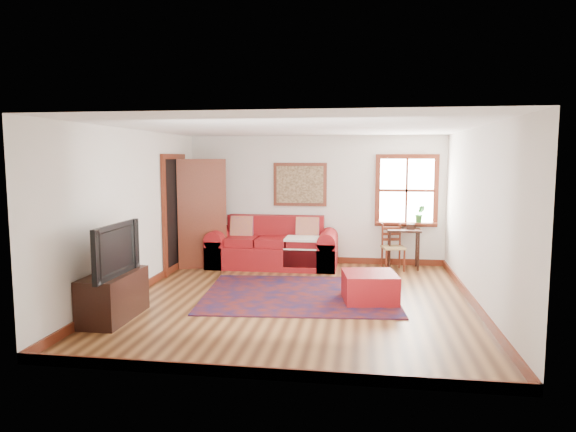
% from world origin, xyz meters
% --- Properties ---
extents(ground, '(5.50, 5.50, 0.00)m').
position_xyz_m(ground, '(0.00, 0.00, 0.00)').
color(ground, '#472613').
rests_on(ground, ground).
extents(room_envelope, '(5.04, 5.54, 2.52)m').
position_xyz_m(room_envelope, '(0.00, 0.02, 1.65)').
color(room_envelope, silver).
rests_on(room_envelope, ground).
extents(window, '(1.18, 0.20, 1.38)m').
position_xyz_m(window, '(1.78, 2.70, 1.31)').
color(window, white).
rests_on(window, ground).
extents(doorway, '(0.89, 1.08, 2.14)m').
position_xyz_m(doorway, '(-2.21, 1.78, 1.07)').
color(doorway, black).
rests_on(doorway, ground).
extents(framed_artwork, '(1.05, 0.07, 0.85)m').
position_xyz_m(framed_artwork, '(-0.30, 2.71, 1.55)').
color(framed_artwork, maroon).
rests_on(framed_artwork, ground).
extents(persian_rug, '(3.06, 2.54, 0.02)m').
position_xyz_m(persian_rug, '(0.00, 0.28, 0.01)').
color(persian_rug, '#52120B').
rests_on(persian_rug, ground).
extents(red_leather_sofa, '(2.43, 1.00, 0.95)m').
position_xyz_m(red_leather_sofa, '(-0.75, 2.28, 0.32)').
color(red_leather_sofa, maroon).
rests_on(red_leather_sofa, ground).
extents(red_ottoman, '(0.85, 0.85, 0.42)m').
position_xyz_m(red_ottoman, '(1.04, 0.06, 0.21)').
color(red_ottoman, maroon).
rests_on(red_ottoman, ground).
extents(side_table, '(0.62, 0.47, 0.74)m').
position_xyz_m(side_table, '(1.69, 2.45, 0.62)').
color(side_table, black).
rests_on(side_table, ground).
extents(ladder_back_chair, '(0.46, 0.45, 0.85)m').
position_xyz_m(ladder_back_chair, '(1.49, 2.30, 0.45)').
color(ladder_back_chair, tan).
rests_on(ladder_back_chair, ground).
extents(media_cabinet, '(0.49, 1.09, 0.60)m').
position_xyz_m(media_cabinet, '(-2.24, -1.22, 0.30)').
color(media_cabinet, black).
rests_on(media_cabinet, ground).
extents(television, '(0.15, 1.15, 0.66)m').
position_xyz_m(television, '(-2.22, -1.35, 0.93)').
color(television, black).
rests_on(television, media_cabinet).
extents(candle_hurricane, '(0.12, 0.12, 0.18)m').
position_xyz_m(candle_hurricane, '(-2.19, -0.83, 0.68)').
color(candle_hurricane, silver).
rests_on(candle_hurricane, media_cabinet).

